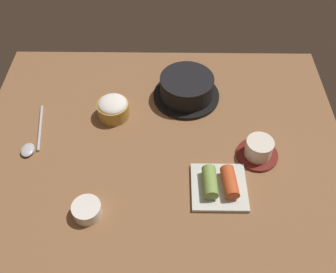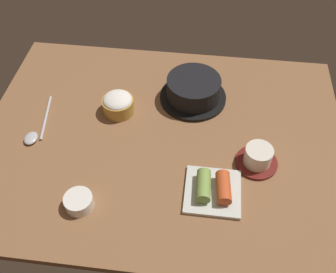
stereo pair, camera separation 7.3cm
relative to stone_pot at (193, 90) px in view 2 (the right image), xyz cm
name	(u,v)px [view 2 (the right image)]	position (x,y,z in cm)	size (l,w,h in cm)	color
dining_table	(162,140)	(-7.29, -16.46, -4.62)	(100.00, 76.00, 2.00)	brown
stone_pot	(193,90)	(0.00, 0.00, 0.00)	(19.80, 19.80, 7.31)	black
rice_bowl	(118,104)	(-21.04, -7.94, -0.54)	(9.04, 9.04, 6.06)	#B78C38
tea_cup_with_saucer	(258,157)	(18.26, -22.31, -1.04)	(10.96, 10.96, 5.71)	maroon
kimchi_plate	(213,189)	(7.43, -32.60, -1.95)	(13.61, 13.61, 4.50)	silver
side_bowl_near	(79,201)	(-23.90, -39.98, -1.87)	(6.87, 6.87, 3.25)	white
spoon	(36,131)	(-42.13, -18.84, -3.00)	(4.88, 19.01, 1.35)	#B7B7BC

